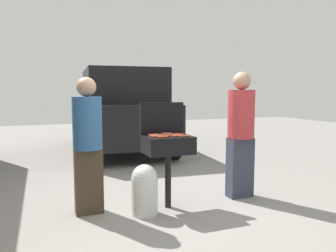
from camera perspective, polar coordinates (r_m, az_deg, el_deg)
ground_plane at (r=4.35m, az=-2.32°, el=-14.07°), size 24.00×24.00×0.00m
bbq_grill at (r=4.21m, az=-0.02°, el=-3.68°), size 0.60×0.44×0.93m
grill_lid_open at (r=4.37m, az=-1.06°, el=1.34°), size 0.60×0.05×0.42m
hot_dog_0 at (r=4.19m, az=1.64°, el=-1.57°), size 0.13×0.04×0.03m
hot_dog_1 at (r=4.19m, az=0.14°, el=-1.56°), size 0.13×0.03×0.03m
hot_dog_2 at (r=4.12m, az=-1.23°, el=-1.69°), size 0.13×0.04×0.03m
hot_dog_3 at (r=4.18m, az=-1.89°, el=-1.58°), size 0.13×0.03×0.03m
hot_dog_4 at (r=4.27m, az=1.04°, el=-1.43°), size 0.13×0.03×0.03m
hot_dog_5 at (r=4.11m, az=1.41°, el=-1.71°), size 0.13×0.03×0.03m
hot_dog_6 at (r=4.10m, az=2.93°, el=-1.73°), size 0.13×0.03×0.03m
hot_dog_7 at (r=4.12m, az=-2.46°, el=-1.69°), size 0.13×0.03×0.03m
hot_dog_8 at (r=4.01m, az=-0.91°, el=-1.91°), size 0.13×0.03×0.03m
hot_dog_9 at (r=4.22m, az=-2.59°, el=-1.52°), size 0.13×0.03×0.03m
hot_dog_10 at (r=4.32m, az=-0.29°, el=-1.34°), size 0.13×0.04×0.03m
hot_dog_11 at (r=4.07m, az=-2.02°, el=-1.79°), size 0.13×0.03×0.03m
hot_dog_12 at (r=4.11m, az=-0.40°, el=-1.71°), size 0.13×0.03×0.03m
hot_dog_13 at (r=4.24m, az=1.89°, el=-1.48°), size 0.13×0.03×0.03m
propane_tank at (r=4.07m, az=-4.06°, el=-10.72°), size 0.32×0.32×0.62m
person_left at (r=4.10m, az=-13.68°, el=-2.45°), size 0.35×0.35×1.66m
person_right at (r=4.72m, az=12.43°, el=-0.68°), size 0.37×0.37×1.76m
parked_minivan at (r=8.45m, az=-8.02°, el=2.74°), size 2.29×4.53×2.02m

